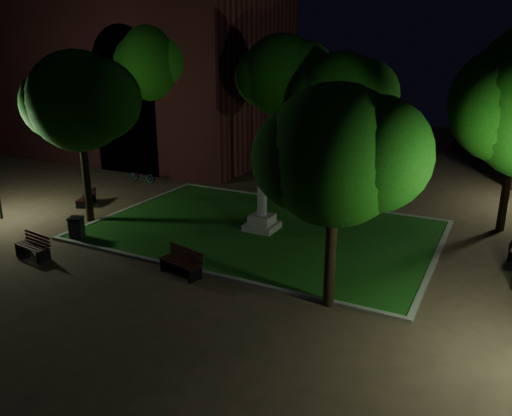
% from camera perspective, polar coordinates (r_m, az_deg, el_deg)
% --- Properties ---
extents(ground, '(80.00, 80.00, 0.00)m').
position_cam_1_polar(ground, '(21.30, -1.73, -4.31)').
color(ground, '#4A3727').
extents(lawn, '(15.00, 10.00, 0.08)m').
position_cam_1_polar(lawn, '(22.94, 0.68, -2.55)').
color(lawn, '#184F12').
rests_on(lawn, ground).
extents(lawn_kerb, '(15.40, 10.40, 0.12)m').
position_cam_1_polar(lawn_kerb, '(22.93, 0.68, -2.51)').
color(lawn_kerb, slate).
rests_on(lawn_kerb, ground).
extents(monument, '(1.40, 1.40, 3.20)m').
position_cam_1_polar(monument, '(22.64, 0.69, -0.37)').
color(monument, gray).
rests_on(monument, lawn).
extents(building_main, '(20.00, 12.00, 15.00)m').
position_cam_1_polar(building_main, '(40.15, -12.67, 16.44)').
color(building_main, '#551E1E').
rests_on(building_main, ground).
extents(tree_west, '(5.62, 4.59, 8.02)m').
position_cam_1_polar(tree_west, '(24.44, -19.50, 11.40)').
color(tree_west, black).
rests_on(tree_west, ground).
extents(tree_north_wl, '(5.46, 4.45, 8.84)m').
position_cam_1_polar(tree_north_wl, '(28.25, 3.15, 14.89)').
color(tree_north_wl, black).
rests_on(tree_north_wl, ground).
extents(tree_north_er, '(5.45, 4.45, 7.93)m').
position_cam_1_polar(tree_north_er, '(26.14, 9.89, 12.43)').
color(tree_north_er, black).
rests_on(tree_north_er, ground).
extents(tree_se, '(5.32, 4.34, 7.13)m').
position_cam_1_polar(tree_se, '(15.05, 9.38, 5.87)').
color(tree_se, black).
rests_on(tree_se, ground).
extents(tree_nw, '(6.76, 5.52, 9.90)m').
position_cam_1_polar(tree_nw, '(33.66, -10.47, 15.99)').
color(tree_nw, black).
rests_on(tree_nw, ground).
extents(tree_far_north, '(5.00, 4.08, 8.14)m').
position_cam_1_polar(tree_far_north, '(29.75, 4.48, 14.00)').
color(tree_far_north, black).
rests_on(tree_far_north, ground).
extents(lamppost_nw, '(1.18, 0.28, 4.36)m').
position_cam_1_polar(lamppost_nw, '(33.65, -9.51, 9.05)').
color(lamppost_nw, black).
rests_on(lamppost_nw, ground).
extents(bench_near_left, '(1.90, 1.05, 0.99)m').
position_cam_1_polar(bench_near_left, '(18.70, -8.45, -6.19)').
color(bench_near_left, black).
rests_on(bench_near_left, ground).
extents(bench_near_right, '(1.58, 0.75, 0.83)m').
position_cam_1_polar(bench_near_right, '(19.08, -8.46, -5.94)').
color(bench_near_right, black).
rests_on(bench_near_right, ground).
extents(bench_west_near, '(1.75, 0.81, 0.93)m').
position_cam_1_polar(bench_west_near, '(21.95, -24.07, -4.02)').
color(bench_west_near, black).
rests_on(bench_west_near, ground).
extents(bench_left_side, '(0.98, 1.57, 0.82)m').
position_cam_1_polar(bench_left_side, '(28.14, -18.77, 1.08)').
color(bench_left_side, black).
rests_on(bench_left_side, ground).
extents(trash_bin, '(0.76, 0.76, 1.00)m').
position_cam_1_polar(trash_bin, '(23.20, -19.81, -2.18)').
color(trash_bin, black).
rests_on(trash_bin, ground).
extents(bicycle, '(1.84, 0.65, 0.96)m').
position_cam_1_polar(bicycle, '(32.09, -12.88, 3.74)').
color(bicycle, black).
rests_on(bicycle, ground).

